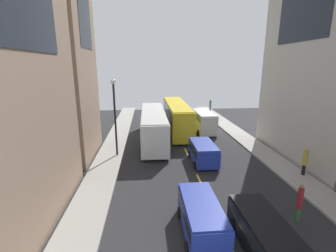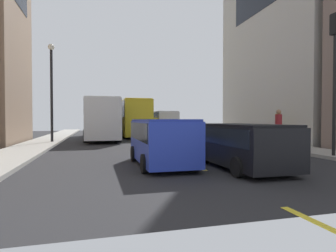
{
  "view_description": "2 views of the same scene",
  "coord_description": "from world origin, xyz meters",
  "px_view_note": "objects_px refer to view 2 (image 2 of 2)",
  "views": [
    {
      "loc": [
        -3.74,
        -24.69,
        8.22
      ],
      "look_at": [
        -1.8,
        -2.81,
        2.63
      ],
      "focal_mm": 25.41,
      "sensor_mm": 36.0,
      "label": 1
    },
    {
      "loc": [
        -3.55,
        -24.58,
        1.73
      ],
      "look_at": [
        1.95,
        -3.55,
        1.22
      ],
      "focal_mm": 29.34,
      "sensor_mm": 36.0,
      "label": 2
    }
  ],
  "objects_px": {
    "city_bus_white": "(101,116)",
    "car_black_0": "(241,142)",
    "streetcar_yellow": "(131,116)",
    "pedestrian_crossing_mid": "(278,126)",
    "car_blue_1": "(163,130)",
    "pedestrian_walking_far": "(278,132)",
    "delivery_van_white": "(163,122)",
    "car_blue_2": "(161,138)",
    "pedestrian_waiting_curb": "(170,123)",
    "traffic_light_near_corner": "(335,58)"
  },
  "relations": [
    {
      "from": "city_bus_white",
      "to": "car_black_0",
      "type": "bearing_deg",
      "value": -75.0
    },
    {
      "from": "streetcar_yellow",
      "to": "pedestrian_crossing_mid",
      "type": "xyz_separation_m",
      "value": [
        7.96,
        -14.12,
        -0.83
      ]
    },
    {
      "from": "car_black_0",
      "to": "car_blue_1",
      "type": "bearing_deg",
      "value": 92.12
    },
    {
      "from": "car_black_0",
      "to": "car_blue_1",
      "type": "height_order",
      "value": "car_blue_1"
    },
    {
      "from": "car_black_0",
      "to": "pedestrian_crossing_mid",
      "type": "xyz_separation_m",
      "value": [
        6.58,
        6.83,
        0.37
      ]
    },
    {
      "from": "car_blue_1",
      "to": "pedestrian_walking_far",
      "type": "height_order",
      "value": "pedestrian_walking_far"
    },
    {
      "from": "car_blue_1",
      "to": "pedestrian_crossing_mid",
      "type": "xyz_separation_m",
      "value": [
        6.96,
        -3.41,
        0.28
      ]
    },
    {
      "from": "delivery_van_white",
      "to": "pedestrian_walking_far",
      "type": "xyz_separation_m",
      "value": [
        0.91,
        -18.19,
        -0.34
      ]
    },
    {
      "from": "delivery_van_white",
      "to": "car_blue_2",
      "type": "height_order",
      "value": "delivery_van_white"
    },
    {
      "from": "car_blue_1",
      "to": "pedestrian_crossing_mid",
      "type": "relative_size",
      "value": 1.86
    },
    {
      "from": "pedestrian_crossing_mid",
      "to": "delivery_van_white",
      "type": "bearing_deg",
      "value": -132.18
    },
    {
      "from": "car_blue_1",
      "to": "city_bus_white",
      "type": "bearing_deg",
      "value": 122.09
    },
    {
      "from": "delivery_van_white",
      "to": "car_blue_2",
      "type": "distance_m",
      "value": 19.25
    },
    {
      "from": "city_bus_white",
      "to": "pedestrian_waiting_curb",
      "type": "height_order",
      "value": "city_bus_white"
    },
    {
      "from": "car_blue_1",
      "to": "pedestrian_walking_far",
      "type": "xyz_separation_m",
      "value": [
        3.25,
        -8.45,
        0.15
      ]
    },
    {
      "from": "car_blue_2",
      "to": "streetcar_yellow",
      "type": "bearing_deg",
      "value": 86.47
    },
    {
      "from": "car_black_0",
      "to": "pedestrian_waiting_curb",
      "type": "bearing_deg",
      "value": 79.18
    },
    {
      "from": "city_bus_white",
      "to": "streetcar_yellow",
      "type": "distance_m",
      "value": 5.19
    },
    {
      "from": "city_bus_white",
      "to": "pedestrian_walking_far",
      "type": "xyz_separation_m",
      "value": [
        7.38,
        -15.03,
        -0.84
      ]
    },
    {
      "from": "pedestrian_walking_far",
      "to": "traffic_light_near_corner",
      "type": "distance_m",
      "value": 4.03
    },
    {
      "from": "pedestrian_walking_far",
      "to": "car_black_0",
      "type": "bearing_deg",
      "value": -51.41
    },
    {
      "from": "pedestrian_crossing_mid",
      "to": "pedestrian_waiting_curb",
      "type": "relative_size",
      "value": 1.03
    },
    {
      "from": "car_black_0",
      "to": "city_bus_white",
      "type": "bearing_deg",
      "value": 105.0
    },
    {
      "from": "city_bus_white",
      "to": "streetcar_yellow",
      "type": "bearing_deg",
      "value": 52.85
    },
    {
      "from": "pedestrian_walking_far",
      "to": "pedestrian_waiting_curb",
      "type": "bearing_deg",
      "value": -179.79
    },
    {
      "from": "delivery_van_white",
      "to": "car_blue_1",
      "type": "xyz_separation_m",
      "value": [
        -2.34,
        -9.74,
        -0.49
      ]
    },
    {
      "from": "pedestrian_waiting_curb",
      "to": "car_blue_1",
      "type": "bearing_deg",
      "value": -49.54
    },
    {
      "from": "streetcar_yellow",
      "to": "traffic_light_near_corner",
      "type": "height_order",
      "value": "traffic_light_near_corner"
    },
    {
      "from": "streetcar_yellow",
      "to": "car_blue_1",
      "type": "xyz_separation_m",
      "value": [
        1.0,
        -10.71,
        -1.1
      ]
    },
    {
      "from": "city_bus_white",
      "to": "pedestrian_crossing_mid",
      "type": "height_order",
      "value": "city_bus_white"
    },
    {
      "from": "city_bus_white",
      "to": "car_blue_2",
      "type": "bearing_deg",
      "value": -82.96
    },
    {
      "from": "streetcar_yellow",
      "to": "delivery_van_white",
      "type": "height_order",
      "value": "streetcar_yellow"
    },
    {
      "from": "delivery_van_white",
      "to": "car_blue_1",
      "type": "height_order",
      "value": "delivery_van_white"
    },
    {
      "from": "pedestrian_walking_far",
      "to": "pedestrian_waiting_curb",
      "type": "relative_size",
      "value": 1.04
    },
    {
      "from": "streetcar_yellow",
      "to": "traffic_light_near_corner",
      "type": "relative_size",
      "value": 2.08
    },
    {
      "from": "city_bus_white",
      "to": "traffic_light_near_corner",
      "type": "xyz_separation_m",
      "value": [
        9.63,
        -15.8,
        2.41
      ]
    },
    {
      "from": "car_blue_2",
      "to": "pedestrian_crossing_mid",
      "type": "bearing_deg",
      "value": 31.16
    },
    {
      "from": "streetcar_yellow",
      "to": "pedestrian_crossing_mid",
      "type": "bearing_deg",
      "value": -60.61
    },
    {
      "from": "car_blue_2",
      "to": "traffic_light_near_corner",
      "type": "bearing_deg",
      "value": -1.94
    },
    {
      "from": "car_blue_2",
      "to": "pedestrian_walking_far",
      "type": "distance_m",
      "value": 5.49
    },
    {
      "from": "city_bus_white",
      "to": "pedestrian_walking_far",
      "type": "relative_size",
      "value": 5.83
    },
    {
      "from": "car_blue_2",
      "to": "pedestrian_walking_far",
      "type": "xyz_separation_m",
      "value": [
        5.46,
        0.51,
        0.15
      ]
    },
    {
      "from": "pedestrian_crossing_mid",
      "to": "traffic_light_near_corner",
      "type": "xyz_separation_m",
      "value": [
        -1.46,
        -5.8,
        3.12
      ]
    },
    {
      "from": "car_blue_1",
      "to": "pedestrian_waiting_curb",
      "type": "xyz_separation_m",
      "value": [
        6.74,
        23.05,
        0.23
      ]
    },
    {
      "from": "traffic_light_near_corner",
      "to": "pedestrian_walking_far",
      "type": "bearing_deg",
      "value": 161.15
    },
    {
      "from": "pedestrian_walking_far",
      "to": "pedestrian_crossing_mid",
      "type": "relative_size",
      "value": 1.01
    },
    {
      "from": "delivery_van_white",
      "to": "car_black_0",
      "type": "bearing_deg",
      "value": -95.61
    },
    {
      "from": "car_black_0",
      "to": "car_blue_1",
      "type": "xyz_separation_m",
      "value": [
        -0.38,
        10.24,
        0.09
      ]
    },
    {
      "from": "city_bus_white",
      "to": "delivery_van_white",
      "type": "relative_size",
      "value": 2.21
    },
    {
      "from": "city_bus_white",
      "to": "car_blue_2",
      "type": "xyz_separation_m",
      "value": [
        1.92,
        -15.54,
        -0.99
      ]
    }
  ]
}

